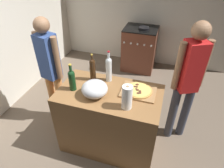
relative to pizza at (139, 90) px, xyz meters
name	(u,v)px	position (x,y,z in m)	size (l,w,h in m)	color
ground_plane	(117,100)	(-0.48, 0.83, -0.95)	(4.02, 3.73, 0.02)	#6B5B4C
kitchen_wall_rear	(140,3)	(-0.48, 2.44, 0.36)	(4.02, 0.10, 2.60)	silver
kitchen_wall_left	(16,18)	(-2.24, 0.83, 0.36)	(0.10, 3.73, 2.60)	silver
counter	(110,120)	(-0.32, -0.10, -0.48)	(1.22, 0.69, 0.90)	olive
cutting_board	(138,91)	(0.00, 0.00, -0.02)	(0.40, 0.32, 0.02)	#9E7247
pizza	(139,90)	(0.00, 0.00, 0.00)	(0.31, 0.31, 0.03)	tan
mixing_bowl	(95,89)	(-0.46, -0.20, 0.06)	(0.30, 0.30, 0.18)	#B2B2B7
paper_towel_roll	(127,97)	(-0.07, -0.29, 0.11)	(0.11, 0.11, 0.28)	white
wine_bottle_dark	(72,79)	(-0.75, -0.18, 0.11)	(0.08, 0.08, 0.34)	#143819
wine_bottle_clear	(109,68)	(-0.40, 0.13, 0.15)	(0.07, 0.07, 0.40)	silver
wine_bottle_green	(93,69)	(-0.60, 0.08, 0.13)	(0.07, 0.07, 0.36)	#331E0F
stove	(139,49)	(-0.35, 2.04, -0.47)	(0.67, 0.59, 0.96)	brown
person_in_stripes	(51,68)	(-1.23, 0.12, 0.00)	(0.38, 0.25, 1.63)	#D88C4C
person_in_red	(188,79)	(0.53, 0.33, 0.05)	(0.36, 0.28, 1.69)	#383D4C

